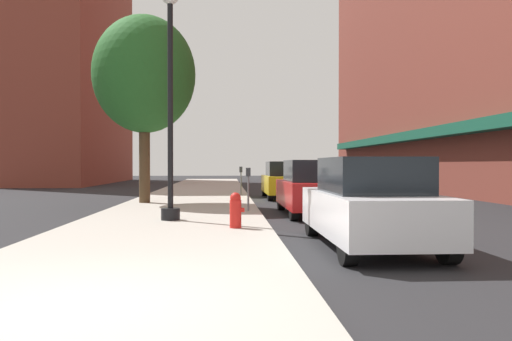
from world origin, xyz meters
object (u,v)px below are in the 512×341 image
parking_meter_far (241,177)px  car_red (313,188)px  car_white (369,204)px  tree_near (144,75)px  car_yellow (285,180)px  lamppost (170,99)px  parking_meter_near (248,184)px  fire_hydrant (236,210)px

parking_meter_far → car_red: size_ratio=0.30×
parking_meter_far → car_white: 14.12m
tree_near → car_yellow: bearing=33.1°
tree_near → car_white: tree_near is taller
lamppost → parking_meter_near: (2.09, 2.44, -2.25)m
parking_meter_far → car_white: (1.95, -13.99, -0.14)m
lamppost → fire_hydrant: bearing=-46.1°
parking_meter_near → car_yellow: car_yellow is taller
fire_hydrant → car_red: size_ratio=0.18×
fire_hydrant → car_yellow: bearing=78.0°
lamppost → fire_hydrant: (1.62, -1.69, -2.68)m
parking_meter_near → car_yellow: size_ratio=0.30×
lamppost → parking_meter_near: size_ratio=4.50×
car_yellow → car_white: bearing=-91.5°
parking_meter_near → car_red: car_red is taller
car_red → tree_near: bearing=146.4°
tree_near → lamppost: bearing=-74.9°
lamppost → parking_meter_far: lamppost is taller
car_red → parking_meter_far: bearing=103.5°
car_red → car_yellow: (0.00, 7.37, 0.00)m
fire_hydrant → parking_meter_far: (0.46, 11.86, 0.43)m
car_red → car_yellow: 7.37m
fire_hydrant → tree_near: tree_near is taller
parking_meter_near → parking_meter_far: 7.73m
car_yellow → parking_meter_far: bearing=162.5°
parking_meter_near → car_white: (1.95, -6.26, -0.14)m
car_red → parking_meter_near: bearing=173.6°
parking_meter_near → tree_near: tree_near is taller
car_red → car_yellow: same height
fire_hydrant → car_red: car_red is taller
car_white → car_red: size_ratio=1.00×
car_yellow → car_red: bearing=-91.5°
lamppost → car_yellow: 10.69m
tree_near → car_white: (5.64, -9.75, -4.02)m
parking_meter_far → tree_near: size_ratio=0.19×
lamppost → car_white: size_ratio=1.37×
tree_near → car_white: bearing=-60.0°
car_white → fire_hydrant: bearing=140.0°
fire_hydrant → parking_meter_far: size_ratio=0.60×
tree_near → car_yellow: (5.64, 3.67, -4.02)m
lamppost → car_white: 6.05m
fire_hydrant → parking_meter_near: bearing=83.6°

